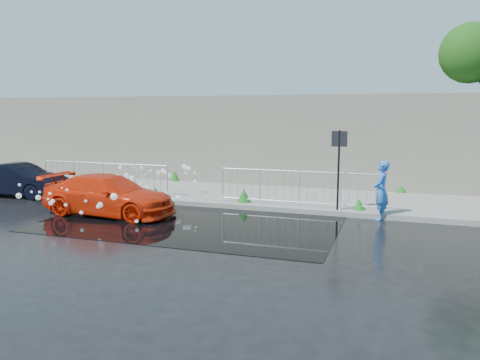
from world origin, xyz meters
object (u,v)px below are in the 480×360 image
(red_car, at_px, (109,195))
(dark_car, at_px, (18,180))
(person, at_px, (381,190))
(sign_post, at_px, (339,157))

(red_car, height_order, dark_car, same)
(red_car, xyz_separation_m, person, (7.63, 1.92, 0.25))
(red_car, bearing_deg, person, -74.05)
(red_car, height_order, person, person)
(sign_post, bearing_deg, dark_car, -177.46)
(red_car, distance_m, person, 7.87)
(person, bearing_deg, dark_car, -84.20)
(dark_car, xyz_separation_m, person, (12.51, 0.32, 0.25))
(red_car, xyz_separation_m, dark_car, (-4.89, 1.59, -0.00))
(sign_post, relative_size, dark_car, 0.70)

